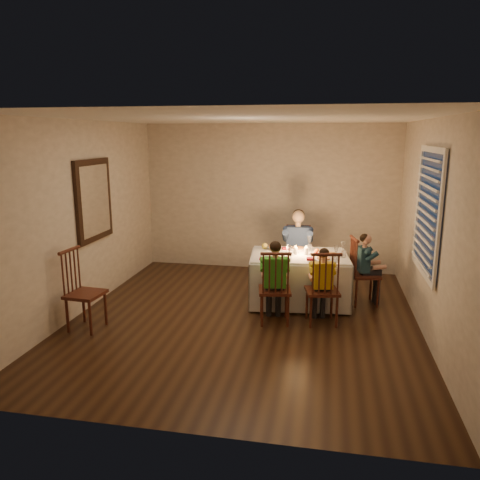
% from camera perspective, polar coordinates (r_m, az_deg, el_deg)
% --- Properties ---
extents(ground, '(5.00, 5.00, 0.00)m').
position_cam_1_polar(ground, '(6.33, 0.52, -9.61)').
color(ground, black).
rests_on(ground, ground).
extents(wall_left, '(0.02, 5.00, 2.60)m').
position_cam_1_polar(wall_left, '(6.72, -18.71, 2.60)').
color(wall_left, beige).
rests_on(wall_left, ground).
extents(wall_right, '(0.02, 5.00, 2.60)m').
position_cam_1_polar(wall_right, '(5.99, 22.25, 1.15)').
color(wall_right, beige).
rests_on(wall_right, ground).
extents(wall_back, '(4.50, 0.02, 2.60)m').
position_cam_1_polar(wall_back, '(8.40, 3.58, 5.14)').
color(wall_back, beige).
rests_on(wall_back, ground).
extents(ceiling, '(5.00, 5.00, 0.00)m').
position_cam_1_polar(ceiling, '(5.86, 0.58, 14.64)').
color(ceiling, white).
rests_on(ceiling, wall_back).
extents(dining_table, '(1.49, 1.15, 0.70)m').
position_cam_1_polar(dining_table, '(6.81, 7.22, -3.46)').
color(dining_table, silver).
rests_on(dining_table, ground).
extents(chair_adult, '(0.42, 0.40, 0.99)m').
position_cam_1_polar(chair_adult, '(7.65, 6.90, -5.69)').
color(chair_adult, '#36130E').
rests_on(chair_adult, ground).
extents(chair_near_left, '(0.47, 0.45, 0.99)m').
position_cam_1_polar(chair_near_left, '(6.25, 4.17, -9.93)').
color(chair_near_left, '#36130E').
rests_on(chair_near_left, ground).
extents(chair_near_right, '(0.48, 0.46, 0.99)m').
position_cam_1_polar(chair_near_right, '(6.29, 9.82, -9.94)').
color(chair_near_right, '#36130E').
rests_on(chair_near_right, ground).
extents(chair_end, '(0.47, 0.48, 0.99)m').
position_cam_1_polar(chair_end, '(7.11, 14.73, -7.48)').
color(chair_end, '#36130E').
rests_on(chair_end, ground).
extents(chair_extra, '(0.44, 0.46, 1.03)m').
position_cam_1_polar(chair_extra, '(6.35, -18.04, -10.19)').
color(chair_extra, '#36130E').
rests_on(chair_extra, ground).
extents(adult, '(0.47, 0.44, 1.26)m').
position_cam_1_polar(adult, '(7.65, 6.90, -5.69)').
color(adult, navy).
rests_on(adult, ground).
extents(child_green, '(0.42, 0.40, 1.10)m').
position_cam_1_polar(child_green, '(6.25, 4.17, -9.93)').
color(child_green, green).
rests_on(child_green, ground).
extents(child_yellow, '(0.38, 0.36, 1.02)m').
position_cam_1_polar(child_yellow, '(6.29, 9.82, -9.94)').
color(child_yellow, gold).
rests_on(child_yellow, ground).
extents(child_teal, '(0.37, 0.39, 1.04)m').
position_cam_1_polar(child_teal, '(7.11, 14.73, -7.48)').
color(child_teal, '#1A3541').
rests_on(child_teal, ground).
extents(setting_adult, '(0.29, 0.29, 0.02)m').
position_cam_1_polar(setting_adult, '(7.03, 7.06, -1.09)').
color(setting_adult, silver).
rests_on(setting_adult, dining_table).
extents(setting_green, '(0.29, 0.29, 0.02)m').
position_cam_1_polar(setting_green, '(6.43, 4.45, -2.34)').
color(setting_green, silver).
rests_on(setting_green, dining_table).
extents(setting_yellow, '(0.29, 0.29, 0.02)m').
position_cam_1_polar(setting_yellow, '(6.50, 10.15, -2.36)').
color(setting_yellow, silver).
rests_on(setting_yellow, dining_table).
extents(setting_teal, '(0.29, 0.29, 0.02)m').
position_cam_1_polar(setting_teal, '(6.76, 11.01, -1.80)').
color(setting_teal, silver).
rests_on(setting_teal, dining_table).
extents(candle_left, '(0.06, 0.06, 0.10)m').
position_cam_1_polar(candle_left, '(6.74, 6.78, -1.34)').
color(candle_left, white).
rests_on(candle_left, dining_table).
extents(candle_right, '(0.06, 0.06, 0.10)m').
position_cam_1_polar(candle_right, '(6.75, 8.07, -1.36)').
color(candle_right, white).
rests_on(candle_right, dining_table).
extents(squash, '(0.09, 0.09, 0.09)m').
position_cam_1_polar(squash, '(7.03, 3.02, -0.73)').
color(squash, gold).
rests_on(squash, dining_table).
extents(orange_fruit, '(0.08, 0.08, 0.08)m').
position_cam_1_polar(orange_fruit, '(6.81, 9.38, -1.36)').
color(orange_fruit, orange).
rests_on(orange_fruit, dining_table).
extents(serving_bowl, '(0.22, 0.22, 0.05)m').
position_cam_1_polar(serving_bowl, '(7.00, 4.16, -0.97)').
color(serving_bowl, silver).
rests_on(serving_bowl, dining_table).
extents(wall_mirror, '(0.06, 0.95, 1.15)m').
position_cam_1_polar(wall_mirror, '(6.94, -17.38, 4.66)').
color(wall_mirror, black).
rests_on(wall_mirror, wall_left).
extents(window_blinds, '(0.07, 1.34, 1.54)m').
position_cam_1_polar(window_blinds, '(6.04, 21.82, 3.21)').
color(window_blinds, '#0D1D37').
rests_on(window_blinds, wall_right).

